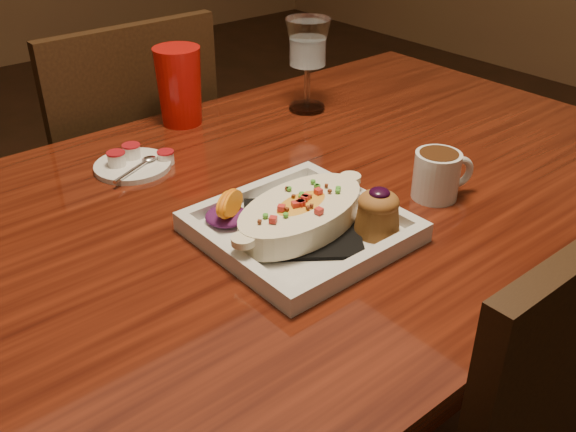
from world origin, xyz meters
TOP-DOWN VIEW (x-y plane):
  - table at (0.00, 0.00)m, footprint 1.50×0.90m
  - chair_far at (-0.00, 0.63)m, footprint 0.42×0.42m
  - plate at (-0.06, -0.11)m, footprint 0.27×0.27m
  - coffee_mug at (0.19, -0.16)m, footprint 0.10×0.07m
  - goblet at (0.28, 0.27)m, footprint 0.09×0.09m
  - saucer at (-0.15, 0.26)m, footprint 0.14×0.14m
  - creamer_loose at (-0.09, 0.23)m, footprint 0.03×0.03m
  - red_tumbler at (0.03, 0.38)m, footprint 0.09×0.09m

SIDE VIEW (x-z plane):
  - chair_far at x=0.00m, z-range 0.04..0.97m
  - table at x=0.00m, z-range 0.28..1.03m
  - saucer at x=-0.15m, z-range 0.71..0.81m
  - creamer_loose at x=-0.09m, z-range 0.75..0.77m
  - plate at x=-0.06m, z-range 0.74..0.82m
  - coffee_mug at x=0.19m, z-range 0.75..0.83m
  - red_tumbler at x=0.03m, z-range 0.75..0.91m
  - goblet at x=0.28m, z-range 0.79..0.98m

